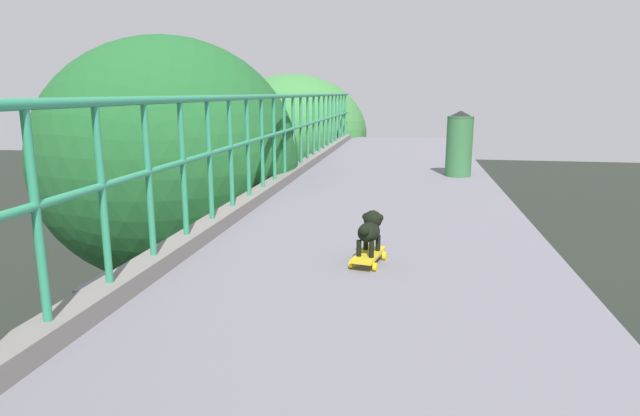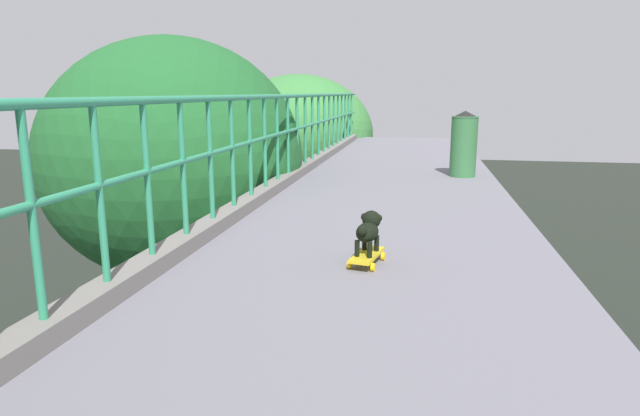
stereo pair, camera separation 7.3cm
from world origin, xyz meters
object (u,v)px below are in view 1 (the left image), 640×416
object	(u,v)px
car_yellow_cab_fifth	(165,386)
small_dog	(370,229)
toy_skateboard	(368,256)
car_red_taxi_seventh	(252,280)
litter_bin	(459,143)
city_bus	(236,193)
car_grey_sixth	(110,309)

from	to	relation	value
car_yellow_cab_fifth	small_dog	world-z (taller)	small_dog
toy_skateboard	small_dog	bearing A→B (deg)	76.43
car_red_taxi_seventh	litter_bin	xyz separation A→B (m)	(6.16, -9.31, 5.79)
city_bus	litter_bin	distance (m)	22.14
car_yellow_cab_fifth	small_dog	xyz separation A→B (m)	(5.08, -6.57, 5.56)
toy_skateboard	litter_bin	world-z (taller)	litter_bin
litter_bin	city_bus	bearing A→B (deg)	117.44
car_grey_sixth	city_bus	xyz separation A→B (m)	(-0.35, 13.30, 1.14)
car_yellow_cab_fifth	litter_bin	xyz separation A→B (m)	(6.03, -2.14, 5.79)
litter_bin	car_red_taxi_seventh	bearing A→B (deg)	123.50
car_yellow_cab_fifth	toy_skateboard	world-z (taller)	toy_skateboard
car_red_taxi_seventh	small_dog	bearing A→B (deg)	-69.26
car_grey_sixth	litter_bin	bearing A→B (deg)	-31.54
car_yellow_cab_fifth	car_red_taxi_seventh	world-z (taller)	car_yellow_cab_fifth
city_bus	car_grey_sixth	bearing A→B (deg)	-88.51
small_dog	car_yellow_cab_fifth	bearing A→B (deg)	127.71
car_red_taxi_seventh	toy_skateboard	bearing A→B (deg)	-69.32
car_grey_sixth	car_yellow_cab_fifth	bearing A→B (deg)	-46.35
car_grey_sixth	toy_skateboard	xyz separation A→B (m)	(8.67, -10.36, 5.32)
city_bus	litter_bin	bearing A→B (deg)	-62.56
city_bus	small_dog	distance (m)	25.68
city_bus	litter_bin	world-z (taller)	litter_bin
car_yellow_cab_fifth	car_grey_sixth	size ratio (longest dim) A/B	1.02
car_yellow_cab_fifth	car_grey_sixth	distance (m)	5.22
small_dog	toy_skateboard	bearing A→B (deg)	-103.57
car_yellow_cab_fifth	toy_skateboard	distance (m)	9.89
car_grey_sixth	small_dog	size ratio (longest dim) A/B	12.40
car_yellow_cab_fifth	small_dog	distance (m)	9.99
car_red_taxi_seventh	city_bus	xyz separation A→B (m)	(-3.82, 9.91, 1.19)
car_red_taxi_seventh	litter_bin	bearing A→B (deg)	-56.50
car_grey_sixth	small_dog	world-z (taller)	small_dog
car_yellow_cab_fifth	car_red_taxi_seventh	distance (m)	7.17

